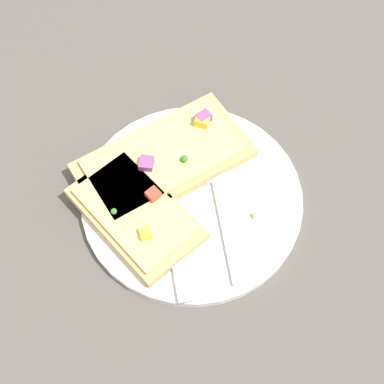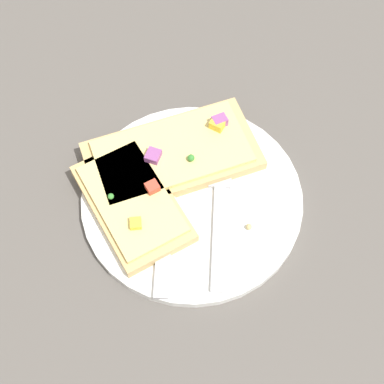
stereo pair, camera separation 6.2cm
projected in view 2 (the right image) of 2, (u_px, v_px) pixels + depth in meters
name	position (u px, v px, depth m)	size (l,w,h in m)	color
ground_plane	(192.00, 201.00, 0.64)	(4.00, 4.00, 0.00)	#56514C
plate	(192.00, 198.00, 0.63)	(0.26, 0.26, 0.01)	white
fork	(219.00, 198.00, 0.62)	(0.04, 0.21, 0.01)	#B7B7BC
knife	(165.00, 230.00, 0.60)	(0.03, 0.19, 0.01)	#B7B7BC
pizza_slice_main	(173.00, 154.00, 0.64)	(0.23, 0.16, 0.03)	tan
pizza_slice_corner	(132.00, 202.00, 0.61)	(0.15, 0.18, 0.03)	tan
crumb_scatter	(205.00, 186.00, 0.63)	(0.10, 0.14, 0.01)	tan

